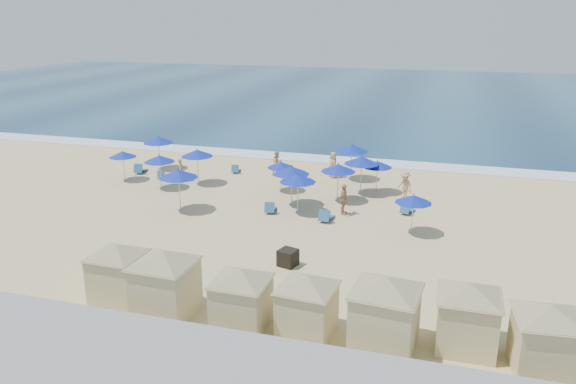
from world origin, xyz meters
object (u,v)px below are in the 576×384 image
at_px(umbrella_4, 197,153).
at_px(beachgoer_4, 333,165).
at_px(cabana_5, 468,307).
at_px(beachgoer_2, 344,199).
at_px(cabana_4, 386,303).
at_px(umbrella_9, 352,148).
at_px(trash_bin, 288,258).
at_px(beachgoer_0, 181,170).
at_px(umbrella_1, 159,159).
at_px(umbrella_5, 281,165).
at_px(umbrella_3, 178,174).
at_px(umbrella_0, 123,154).
at_px(umbrella_11, 413,199).
at_px(umbrella_7, 338,168).
at_px(beachgoer_3, 405,185).
at_px(cabana_1, 165,274).
at_px(umbrella_12, 362,160).
at_px(cabana_2, 241,291).
at_px(beachgoer_1, 277,163).
at_px(umbrella_10, 377,164).
at_px(cabana_6, 548,330).
at_px(cabana_3, 307,297).
at_px(umbrella_6, 291,170).
at_px(umbrella_2, 158,140).
at_px(umbrella_8, 298,178).
at_px(cabana_0, 118,265).

xyz_separation_m(umbrella_4, beachgoer_4, (8.54, 4.17, -1.23)).
relative_size(cabana_5, beachgoer_2, 2.38).
relative_size(cabana_4, umbrella_9, 1.77).
height_order(trash_bin, beachgoer_2, beachgoer_2).
height_order(beachgoer_0, beachgoer_2, beachgoer_2).
xyz_separation_m(trash_bin, cabana_4, (5.10, -5.38, 1.28)).
bearing_deg(beachgoer_4, umbrella_1, -92.21).
relative_size(umbrella_5, beachgoer_4, 1.10).
relative_size(umbrella_3, beachgoer_2, 1.44).
xyz_separation_m(trash_bin, cabana_5, (7.83, -4.66, 1.16)).
bearing_deg(umbrella_0, umbrella_11, -12.61).
height_order(umbrella_7, beachgoer_3, umbrella_7).
distance_m(umbrella_9, beachgoer_0, 11.97).
xyz_separation_m(umbrella_4, beachgoer_0, (-1.39, 0.20, -1.35)).
relative_size(umbrella_7, beachgoer_4, 1.32).
bearing_deg(umbrella_7, cabana_1, -103.04).
bearing_deg(umbrella_12, cabana_2, -94.96).
relative_size(umbrella_7, beachgoer_3, 1.36).
height_order(cabana_2, beachgoer_1, cabana_2).
distance_m(umbrella_0, umbrella_10, 17.47).
bearing_deg(beachgoer_3, umbrella_10, -162.32).
xyz_separation_m(beachgoer_1, beachgoer_4, (3.99, 0.54, 0.04)).
bearing_deg(cabana_6, cabana_3, 179.81).
bearing_deg(umbrella_6, beachgoer_4, 80.32).
height_order(cabana_2, beachgoer_4, cabana_2).
relative_size(umbrella_11, beachgoer_1, 1.25).
relative_size(cabana_3, beachgoer_4, 2.17).
relative_size(cabana_2, beachgoer_2, 2.26).
xyz_separation_m(cabana_1, umbrella_9, (3.49, 20.40, 0.62)).
bearing_deg(umbrella_1, cabana_4, -41.15).
bearing_deg(beachgoer_1, beachgoer_3, -82.52).
height_order(cabana_1, cabana_4, cabana_4).
relative_size(umbrella_2, umbrella_6, 1.01).
bearing_deg(umbrella_8, umbrella_3, -166.96).
relative_size(cabana_2, umbrella_11, 1.85).
distance_m(cabana_0, cabana_6, 15.92).
bearing_deg(umbrella_12, beachgoer_1, 157.36).
relative_size(cabana_1, beachgoer_2, 2.51).
relative_size(umbrella_0, umbrella_10, 0.97).
relative_size(umbrella_7, beachgoer_2, 1.35).
height_order(umbrella_0, umbrella_5, umbrella_0).
bearing_deg(beachgoer_2, cabana_6, -137.63).
distance_m(cabana_4, umbrella_5, 18.51).
bearing_deg(umbrella_12, umbrella_8, -121.86).
relative_size(trash_bin, cabana_0, 0.19).
xyz_separation_m(cabana_0, cabana_1, (2.37, -0.50, 0.14)).
bearing_deg(trash_bin, umbrella_2, 152.64).
height_order(cabana_5, beachgoer_2, cabana_5).
bearing_deg(umbrella_6, beachgoer_1, 114.76).
relative_size(cabana_2, umbrella_0, 1.90).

